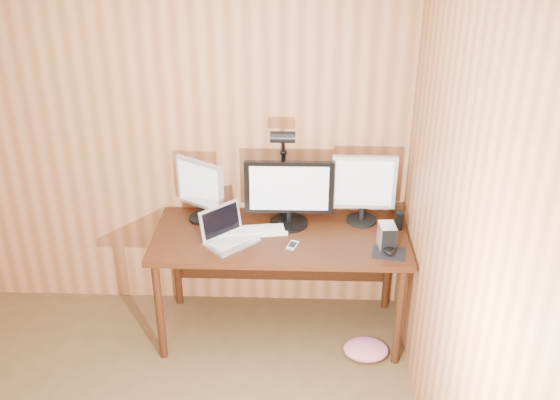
# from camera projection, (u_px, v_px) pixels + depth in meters

# --- Properties ---
(room_shell) EXTENTS (4.00, 4.00, 4.00)m
(room_shell) POSITION_uv_depth(u_px,v_px,m) (10.00, 334.00, 2.27)
(room_shell) COLOR brown
(room_shell) RESTS_ON ground
(desk) EXTENTS (1.60, 0.70, 0.75)m
(desk) POSITION_uv_depth(u_px,v_px,m) (281.00, 245.00, 4.04)
(desk) COLOR #32170A
(desk) RESTS_ON floor
(monitor_center) EXTENTS (0.56, 0.25, 0.44)m
(monitor_center) POSITION_uv_depth(u_px,v_px,m) (289.00, 193.00, 3.94)
(monitor_center) COLOR black
(monitor_center) RESTS_ON desk
(monitor_left) EXTENTS (0.33, 0.23, 0.42)m
(monitor_left) POSITION_uv_depth(u_px,v_px,m) (200.00, 189.00, 4.00)
(monitor_left) COLOR black
(monitor_left) RESTS_ON desk
(monitor_right) EXTENTS (0.41, 0.19, 0.46)m
(monitor_right) POSITION_uv_depth(u_px,v_px,m) (363.00, 187.00, 3.96)
(monitor_right) COLOR black
(monitor_right) RESTS_ON desk
(laptop) EXTENTS (0.37, 0.37, 0.21)m
(laptop) POSITION_uv_depth(u_px,v_px,m) (227.00, 233.00, 3.83)
(laptop) COLOR silver
(laptop) RESTS_ON desk
(keyboard) EXTENTS (0.47, 0.21, 0.02)m
(keyboard) POSITION_uv_depth(u_px,v_px,m) (251.00, 231.00, 3.94)
(keyboard) COLOR silver
(keyboard) RESTS_ON desk
(mousepad) EXTENTS (0.22, 0.19, 0.00)m
(mousepad) POSITION_uv_depth(u_px,v_px,m) (389.00, 253.00, 3.72)
(mousepad) COLOR black
(mousepad) RESTS_ON desk
(mouse) EXTENTS (0.09, 0.12, 0.04)m
(mouse) POSITION_uv_depth(u_px,v_px,m) (389.00, 250.00, 3.71)
(mouse) COLOR black
(mouse) RESTS_ON mousepad
(hard_drive) EXTENTS (0.10, 0.14, 0.15)m
(hard_drive) POSITION_uv_depth(u_px,v_px,m) (387.00, 236.00, 3.75)
(hard_drive) COLOR silver
(hard_drive) RESTS_ON desk
(phone) EXTENTS (0.08, 0.11, 0.01)m
(phone) POSITION_uv_depth(u_px,v_px,m) (293.00, 245.00, 3.79)
(phone) COLOR silver
(phone) RESTS_ON desk
(speaker) EXTENTS (0.05, 0.05, 0.12)m
(speaker) POSITION_uv_depth(u_px,v_px,m) (399.00, 220.00, 3.96)
(speaker) COLOR black
(speaker) RESTS_ON desk
(desk_lamp) EXTENTS (0.15, 0.22, 0.67)m
(desk_lamp) POSITION_uv_depth(u_px,v_px,m) (283.00, 160.00, 3.93)
(desk_lamp) COLOR black
(desk_lamp) RESTS_ON desk
(fabric_pile) EXTENTS (0.33, 0.28, 0.09)m
(fabric_pile) POSITION_uv_depth(u_px,v_px,m) (366.00, 349.00, 4.01)
(fabric_pile) COLOR #D46684
(fabric_pile) RESTS_ON floor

